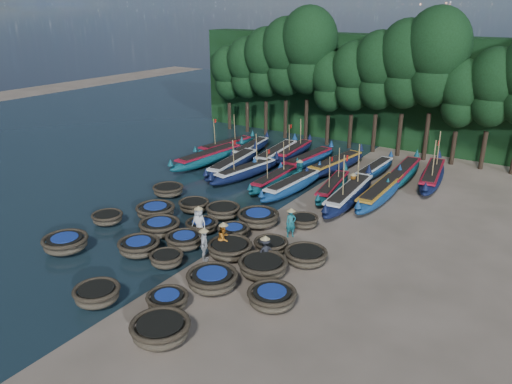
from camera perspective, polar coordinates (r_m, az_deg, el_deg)
The scene contains 62 objects.
ground at distance 29.86m, azimuth -0.92°, elevation -4.23°, with size 120.00×120.00×0.00m, color gray.
seawater at distance 48.61m, azimuth -27.21°, elevation 3.37°, with size 120.00×120.00×0.00m, color #182931.
foliage_wall at distance 48.93m, azimuth 15.03°, elevation 11.08°, with size 40.00×3.00×10.00m, color black.
coracle_2 at distance 23.75m, azimuth -17.72°, elevation -11.07°, with size 2.41×2.41×0.81m.
coracle_3 at distance 22.75m, azimuth -10.10°, elevation -12.06°, with size 1.99×1.99×0.68m.
coracle_4 at distance 20.85m, azimuth -10.86°, elevation -15.20°, with size 2.99×2.99×0.85m.
coracle_5 at distance 28.95m, azimuth -20.96°, elevation -5.47°, with size 2.46×2.46×0.85m.
coracle_6 at distance 27.44m, azimuth -13.23°, elevation -6.08°, with size 2.44×2.44×0.82m.
coracle_7 at distance 26.06m, azimuth -10.20°, elevation -7.53°, with size 1.83×1.83×0.70m.
coracle_8 at distance 23.80m, azimuth -5.02°, elevation -9.93°, with size 2.95×2.95×0.84m.
coracle_9 at distance 22.49m, azimuth 1.83°, elevation -11.93°, with size 2.44×2.44×0.79m.
coracle_10 at distance 31.70m, azimuth -16.62°, elevation -2.84°, with size 1.90×1.90×0.69m.
coracle_11 at distance 29.46m, azimuth -10.95°, elevation -3.95°, with size 2.40×2.40×0.85m.
coracle_12 at distance 27.72m, azimuth -8.19°, elevation -5.49°, with size 2.19×2.19×0.78m.
coracle_13 at distance 26.55m, azimuth -3.02°, elevation -6.49°, with size 2.48×2.48×0.81m.
coracle_14 at distance 24.79m, azimuth 0.79°, elevation -8.51°, with size 2.88×2.88×0.85m.
coracle_15 at distance 31.78m, azimuth -11.41°, elevation -2.12°, with size 2.45×2.45×0.84m.
coracle_16 at distance 29.49m, azimuth -6.19°, elevation -3.85°, with size 2.27×2.27×0.68m.
coracle_17 at distance 28.56m, azimuth -2.59°, elevation -4.52°, with size 1.85×1.85×0.73m.
coracle_18 at distance 27.01m, azimuth 1.71°, elevation -6.11°, with size 1.88×1.88×0.71m.
coracle_19 at distance 26.01m, azimuth 5.71°, elevation -7.26°, with size 2.71×2.71×0.76m.
coracle_20 at distance 35.32m, azimuth -10.01°, elevation 0.23°, with size 2.60×2.60×0.74m.
coracle_21 at distance 32.37m, azimuth -7.11°, elevation -1.53°, with size 2.20×2.20×0.75m.
coracle_22 at distance 31.27m, azimuth -3.79°, elevation -2.17°, with size 2.19×2.19×0.80m.
coracle_23 at distance 30.15m, azimuth 0.24°, elevation -2.96°, with size 2.55×2.55×0.84m.
coracle_24 at distance 30.11m, azimuth 5.49°, elevation -3.31°, with size 1.87×1.87×0.67m.
long_boat_1 at distance 41.91m, azimuth -5.39°, elevation 3.98°, with size 2.35×8.96×1.58m.
long_boat_2 at distance 39.99m, azimuth -2.64°, elevation 3.21°, with size 2.61×8.68×1.54m.
long_boat_3 at distance 38.41m, azimuth -1.16°, elevation 2.39°, with size 2.50×7.71×3.31m.
long_boat_4 at distance 36.83m, azimuth 2.22°, elevation 1.51°, with size 1.44×7.32×3.11m.
long_boat_5 at distance 35.59m, azimuth 4.22°, elevation 0.85°, with size 1.83×8.02×1.41m.
long_boat_6 at distance 35.55m, azimuth 8.74°, elevation 0.56°, with size 2.43×7.27×3.13m.
long_boat_7 at distance 34.02m, azimuth 10.56°, elevation -0.29°, with size 2.18×8.98×3.82m.
long_boat_8 at distance 34.92m, azimuth 14.01°, elevation -0.05°, with size 1.65×8.70×1.53m.
long_boat_9 at distance 45.52m, azimuth -3.50°, elevation 5.27°, with size 2.46×7.59×3.26m.
long_boat_10 at distance 44.73m, azimuth -0.61°, elevation 5.02°, with size 2.31×7.45×1.32m.
long_boat_11 at distance 42.83m, azimuth 2.33°, elevation 4.39°, with size 2.48×8.60×1.52m.
long_boat_12 at distance 43.93m, azimuth 4.40°, elevation 4.67°, with size 2.03×7.49×3.20m.
long_boat_13 at distance 41.44m, azimuth 5.92°, elevation 3.68°, with size 2.04×8.11×1.43m.
long_boat_14 at distance 40.46m, azimuth 9.09°, elevation 3.14°, with size 2.53×8.36×1.48m.
long_boat_15 at distance 39.93m, azimuth 13.35°, elevation 2.48°, with size 1.50×7.27×1.28m.
long_boat_16 at distance 39.43m, azimuth 16.44°, elevation 2.08°, with size 1.88×8.48×1.49m.
long_boat_17 at distance 39.41m, azimuth 19.48°, elevation 1.75°, with size 2.77×8.71×3.74m.
fisherman_0 at distance 28.65m, azimuth -6.53°, elevation -3.39°, with size 0.97×0.72×2.01m.
fisherman_1 at distance 28.58m, azimuth 4.01°, elevation -3.41°, with size 0.70×0.72×1.87m.
fisherman_2 at distance 26.80m, azimuth -3.71°, elevation -5.22°, with size 0.76×0.91×1.88m.
fisherman_3 at distance 25.59m, azimuth 1.04°, elevation -6.69°, with size 0.99×1.14×1.73m.
fisherman_4 at distance 26.10m, azimuth -5.94°, elevation -5.95°, with size 0.87×1.09×1.94m.
fisherman_5 at distance 37.04m, azimuth 4.98°, elevation 2.27°, with size 0.73×1.72×2.00m.
fisherman_6 at distance 35.54m, azimuth 11.02°, elevation 0.97°, with size 0.69×0.85×1.71m.
tree_0 at distance 53.08m, azimuth -3.15°, elevation 13.49°, with size 3.68×3.68×8.68m.
tree_1 at distance 51.67m, azimuth -1.04°, elevation 14.08°, with size 4.09×4.09×9.65m.
tree_2 at distance 50.34m, azimuth 1.18°, elevation 14.68°, with size 4.51×4.51×10.63m.
tree_3 at distance 49.10m, azimuth 3.54°, elevation 15.28°, with size 4.92×4.92×11.60m.
tree_4 at distance 47.93m, azimuth 6.04°, elevation 15.89°, with size 5.34×5.34×12.58m.
tree_5 at distance 47.22m, azimuth 8.44°, elevation 12.42°, with size 3.68×3.68×8.68m.
tree_6 at distance 46.21m, azimuth 11.12°, elevation 12.93°, with size 4.09×4.09×9.65m.
tree_7 at distance 45.31m, azimuth 13.93°, elevation 13.43°, with size 4.51×4.51×10.63m.
tree_8 at distance 44.51m, azimuth 16.86°, elevation 13.92°, with size 4.92×4.92×11.60m.
tree_9 at distance 43.84m, azimuth 19.90°, elevation 14.39°, with size 5.34×5.34×12.58m.
tree_10 at distance 43.66m, azimuth 22.41°, elevation 10.45°, with size 3.68×3.68×8.68m.
tree_11 at distance 43.19m, azimuth 25.54°, elevation 10.82°, with size 4.09×4.09×9.65m.
Camera 1 is at (15.30, -22.36, 12.57)m, focal length 35.00 mm.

